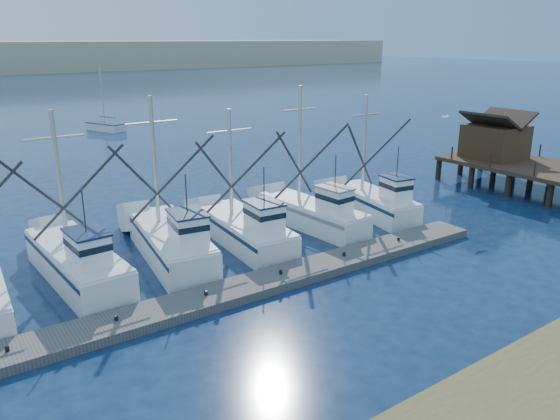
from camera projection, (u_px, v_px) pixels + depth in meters
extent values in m
plane|color=#0D1C3B|center=(435.00, 310.00, 23.61)|extent=(500.00, 500.00, 0.00)
cube|color=#58554F|center=(226.00, 294.00, 24.64)|extent=(31.33, 2.63, 0.42)
cube|color=#4C331E|center=(495.00, 141.00, 43.81)|extent=(4.00, 4.00, 2.60)
cube|color=white|center=(78.00, 266.00, 26.14)|extent=(2.86, 8.72, 1.62)
cube|color=white|center=(88.00, 249.00, 23.95)|extent=(1.53, 2.16, 1.50)
cylinder|color=#B7B2A8|center=(59.00, 178.00, 26.06)|extent=(0.22, 0.22, 6.46)
cube|color=white|center=(171.00, 245.00, 28.77)|extent=(3.90, 8.84, 1.60)
cube|color=white|center=(188.00, 229.00, 26.61)|extent=(1.81, 2.29, 1.50)
cylinder|color=#B7B2A8|center=(154.00, 162.00, 28.63)|extent=(0.22, 0.22, 6.86)
cube|color=white|center=(244.00, 232.00, 31.04)|extent=(3.31, 8.23, 1.38)
cube|color=white|center=(264.00, 217.00, 29.01)|extent=(1.68, 2.09, 1.50)
cylinder|color=#B7B2A8|center=(230.00, 163.00, 30.97)|extent=(0.22, 0.22, 6.14)
cube|color=white|center=(312.00, 216.00, 33.72)|extent=(2.73, 8.10, 1.43)
cube|color=white|center=(334.00, 201.00, 31.69)|extent=(1.40, 2.03, 1.50)
cylinder|color=#B7B2A8|center=(300.00, 144.00, 33.49)|extent=(0.22, 0.22, 7.11)
cube|color=white|center=(374.00, 205.00, 36.05)|extent=(3.46, 7.33, 1.40)
cube|color=white|center=(396.00, 190.00, 34.21)|extent=(1.61, 1.92, 1.50)
cylinder|color=#B7B2A8|center=(364.00, 144.00, 35.81)|extent=(0.22, 0.22, 6.36)
cube|color=white|center=(106.00, 127.00, 69.04)|extent=(3.86, 5.52, 0.90)
cylinder|color=#B7B2A8|center=(102.00, 94.00, 68.05)|extent=(0.12, 0.12, 7.20)
sphere|color=white|center=(443.00, 117.00, 36.24)|extent=(0.20, 0.20, 0.20)
cube|color=white|center=(440.00, 117.00, 36.07)|extent=(0.49, 0.12, 0.13)
cube|color=white|center=(446.00, 117.00, 36.39)|extent=(0.49, 0.12, 0.13)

